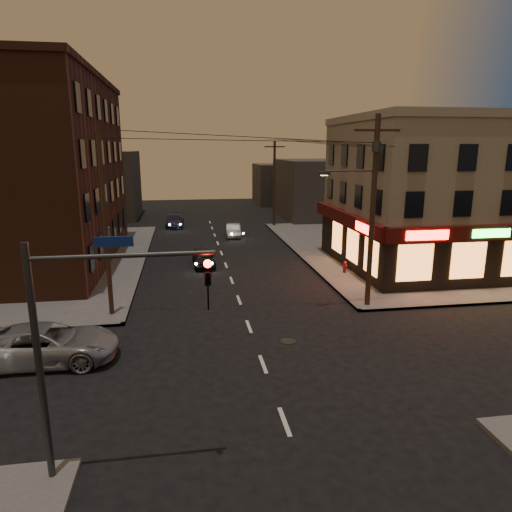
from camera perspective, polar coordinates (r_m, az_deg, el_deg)
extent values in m
plane|color=black|center=(18.91, 0.88, -13.37)|extent=(120.00, 120.00, 0.00)
cube|color=#514F4C|center=(42.16, 20.95, 1.01)|extent=(24.00, 28.00, 0.15)
cube|color=gray|center=(35.73, 23.19, 6.97)|extent=(15.00, 12.00, 10.00)
cube|color=gray|center=(35.61, 24.00, 15.37)|extent=(15.20, 12.20, 0.50)
cube|color=black|center=(31.41, 28.31, -0.45)|extent=(15.12, 0.25, 3.40)
cube|color=black|center=(32.91, 11.58, 1.48)|extent=(0.25, 12.12, 3.40)
cube|color=#450D0B|center=(30.85, 29.02, 2.66)|extent=(15.60, 0.50, 0.90)
cube|color=#450D0B|center=(32.49, 11.24, 4.57)|extent=(0.50, 12.60, 0.90)
cube|color=#FF140C|center=(27.68, 20.65, 2.44)|extent=(2.60, 0.06, 0.55)
cube|color=#26FF3F|center=(29.85, 27.36, 2.54)|extent=(2.40, 0.06, 0.50)
cube|color=#FF140C|center=(28.90, 13.31, 3.38)|extent=(0.06, 2.60, 0.55)
cube|color=orange|center=(30.92, 27.61, -0.38)|extent=(12.40, 0.08, 2.20)
cube|color=orange|center=(31.93, 11.96, 1.28)|extent=(0.08, 8.40, 2.20)
cube|color=#4E2619|center=(37.49, -27.37, 9.12)|extent=(12.00, 20.00, 13.00)
cube|color=#3F3D3A|center=(57.40, 8.24, 8.32)|extent=(10.00, 12.00, 7.00)
cube|color=#3F3D3A|center=(59.64, -18.94, 8.41)|extent=(9.00, 10.00, 8.00)
cube|color=#3F3D3A|center=(70.43, 3.27, 8.96)|extent=(8.00, 8.00, 6.00)
cylinder|color=#382619|center=(24.67, 14.35, 5.17)|extent=(0.28, 0.28, 10.00)
cube|color=#382619|center=(24.44, 14.94, 14.95)|extent=(2.40, 0.12, 0.12)
cylinder|color=#333538|center=(24.43, 14.82, 13.07)|extent=(0.44, 0.44, 0.50)
cylinder|color=#333538|center=(23.97, 11.75, 10.36)|extent=(2.60, 0.10, 0.10)
cube|color=#333538|center=(23.52, 8.50, 10.20)|extent=(0.60, 0.25, 0.18)
cube|color=#FFD88C|center=(23.53, 8.49, 9.95)|extent=(0.35, 0.15, 0.04)
cylinder|color=#382619|center=(49.73, 2.30, 9.00)|extent=(0.26, 0.26, 9.00)
cylinder|color=#382619|center=(23.75, -18.32, 3.37)|extent=(0.24, 0.24, 9.00)
cylinder|color=#333538|center=(12.78, -25.44, -12.64)|extent=(0.18, 0.18, 6.40)
cylinder|color=#333538|center=(11.40, -16.22, 0.04)|extent=(4.40, 0.12, 0.12)
imported|color=black|center=(11.44, -6.07, -2.03)|extent=(0.16, 0.20, 1.00)
sphere|color=#FF0C05|center=(11.26, -6.07, -0.97)|extent=(0.20, 0.20, 0.20)
cube|color=navy|center=(11.35, -17.34, 1.72)|extent=(0.90, 0.05, 0.25)
imported|color=gray|center=(20.58, -24.82, -9.97)|extent=(5.74, 2.74, 1.58)
imported|color=black|center=(33.66, -6.59, -0.15)|extent=(1.67, 3.88, 1.31)
imported|color=#65615E|center=(44.44, -2.84, 3.22)|extent=(1.67, 3.93, 1.26)
imported|color=#1A1E34|center=(50.67, -10.12, 4.35)|extent=(2.01, 4.68, 1.34)
cylinder|color=maroon|center=(31.78, 11.02, -1.48)|extent=(0.24, 0.24, 0.64)
sphere|color=maroon|center=(31.70, 11.04, -0.87)|extent=(0.25, 0.25, 0.25)
cylinder|color=maroon|center=(31.75, 11.03, -1.26)|extent=(0.34, 0.13, 0.13)
cylinder|color=maroon|center=(31.75, 11.03, -1.26)|extent=(0.13, 0.34, 0.13)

